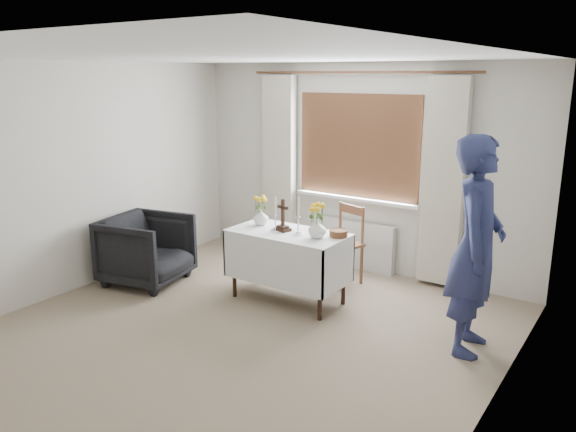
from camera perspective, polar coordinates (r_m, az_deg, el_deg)
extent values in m
plane|color=gray|center=(5.27, -6.14, -12.49)|extent=(5.00, 5.00, 0.00)
cube|color=white|center=(5.97, 0.00, -5.16)|extent=(1.24, 0.64, 0.76)
imported|color=black|center=(6.67, -14.16, -3.33)|extent=(1.02, 1.00, 0.79)
imported|color=navy|center=(5.02, 18.58, -2.93)|extent=(0.54, 0.75, 1.89)
cube|color=silver|center=(7.04, 6.60, -2.89)|extent=(1.10, 0.10, 0.60)
imported|color=silver|center=(6.11, -2.77, -0.12)|extent=(0.21, 0.21, 0.17)
imported|color=silver|center=(5.63, 2.97, -1.28)|extent=(0.24, 0.24, 0.19)
cylinder|color=brown|center=(5.70, 5.15, -1.76)|extent=(0.19, 0.19, 0.07)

